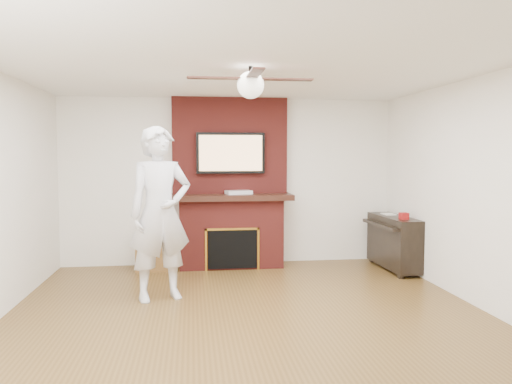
{
  "coord_description": "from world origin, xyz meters",
  "views": [
    {
      "loc": [
        -0.57,
        -4.8,
        1.65
      ],
      "look_at": [
        0.17,
        0.9,
        1.22
      ],
      "focal_mm": 35.0,
      "sensor_mm": 36.0,
      "label": 1
    }
  ],
  "objects": [
    {
      "name": "room_shell",
      "position": [
        0.0,
        0.0,
        1.25
      ],
      "size": [
        5.36,
        5.86,
        2.86
      ],
      "color": "#513717",
      "rests_on": "ground"
    },
    {
      "name": "fireplace",
      "position": [
        0.0,
        2.55,
        1.0
      ],
      "size": [
        1.78,
        0.64,
        2.5
      ],
      "color": "maroon",
      "rests_on": "ground"
    },
    {
      "name": "tv",
      "position": [
        0.0,
        2.5,
        1.68
      ],
      "size": [
        1.0,
        0.08,
        0.6
      ],
      "color": "black",
      "rests_on": "fireplace"
    },
    {
      "name": "ceiling_fan",
      "position": [
        -0.0,
        0.0,
        2.33
      ],
      "size": [
        1.21,
        1.21,
        0.31
      ],
      "color": "black",
      "rests_on": "room_shell"
    },
    {
      "name": "person",
      "position": [
        -0.93,
        0.92,
        0.99
      ],
      "size": [
        0.85,
        0.71,
        1.98
      ],
      "primitive_type": "imported",
      "rotation": [
        0.0,
        0.0,
        0.36
      ],
      "color": "silver",
      "rests_on": "ground"
    },
    {
      "name": "side_table",
      "position": [
        -1.13,
        2.48,
        0.26
      ],
      "size": [
        0.51,
        0.51,
        0.56
      ],
      "rotation": [
        0.0,
        0.0,
        0.05
      ],
      "color": "brown",
      "rests_on": "ground"
    },
    {
      "name": "piano",
      "position": [
        2.31,
        2.0,
        0.41
      ],
      "size": [
        0.47,
        1.19,
        0.86
      ],
      "rotation": [
        0.0,
        0.0,
        0.03
      ],
      "color": "black",
      "rests_on": "ground"
    },
    {
      "name": "cable_box",
      "position": [
        0.11,
        2.45,
        1.11
      ],
      "size": [
        0.41,
        0.29,
        0.05
      ],
      "primitive_type": "cube",
      "rotation": [
        0.0,
        0.0,
        0.23
      ],
      "color": "silver",
      "rests_on": "fireplace"
    },
    {
      "name": "candle_orange",
      "position": [
        -0.14,
        2.38,
        0.06
      ],
      "size": [
        0.07,
        0.07,
        0.13
      ],
      "primitive_type": "cylinder",
      "color": "#F5381C",
      "rests_on": "ground"
    },
    {
      "name": "candle_green",
      "position": [
        -0.06,
        2.32,
        0.04
      ],
      "size": [
        0.07,
        0.07,
        0.08
      ],
      "primitive_type": "cylinder",
      "color": "#317C36",
      "rests_on": "ground"
    },
    {
      "name": "candle_cream",
      "position": [
        0.06,
        2.38,
        0.06
      ],
      "size": [
        0.07,
        0.07,
        0.12
      ],
      "primitive_type": "cylinder",
      "color": "beige",
      "rests_on": "ground"
    },
    {
      "name": "candle_blue",
      "position": [
        0.18,
        2.32,
        0.04
      ],
      "size": [
        0.06,
        0.06,
        0.08
      ],
      "primitive_type": "cylinder",
      "color": "teal",
      "rests_on": "ground"
    }
  ]
}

